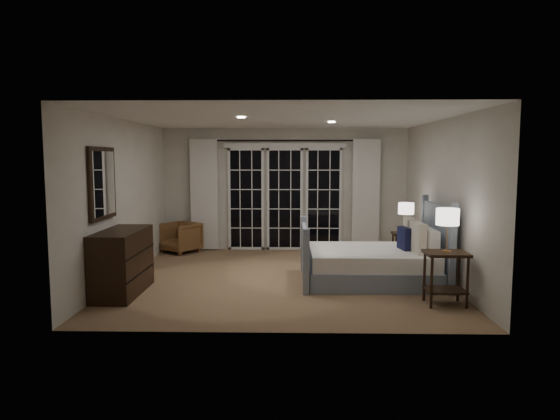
{
  "coord_description": "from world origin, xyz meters",
  "views": [
    {
      "loc": [
        0.14,
        -7.77,
        1.9
      ],
      "look_at": [
        -0.05,
        0.34,
        1.05
      ],
      "focal_mm": 32.0,
      "sensor_mm": 36.0,
      "label": 1
    }
  ],
  "objects_px": {
    "bed": "(375,262)",
    "nightstand_left": "(446,270)",
    "nightstand_right": "(405,244)",
    "lamp_left": "(448,217)",
    "armchair": "(180,237)",
    "lamp_right": "(406,209)",
    "dresser": "(122,262)"
  },
  "relations": [
    {
      "from": "bed",
      "to": "armchair",
      "type": "height_order",
      "value": "bed"
    },
    {
      "from": "nightstand_right",
      "to": "nightstand_left",
      "type": "bearing_deg",
      "value": -90.37
    },
    {
      "from": "lamp_right",
      "to": "dresser",
      "type": "relative_size",
      "value": 0.41
    },
    {
      "from": "bed",
      "to": "dresser",
      "type": "height_order",
      "value": "bed"
    },
    {
      "from": "lamp_right",
      "to": "armchair",
      "type": "xyz_separation_m",
      "value": [
        -4.25,
        1.13,
        -0.7
      ]
    },
    {
      "from": "bed",
      "to": "lamp_left",
      "type": "distance_m",
      "value": 1.61
    },
    {
      "from": "nightstand_left",
      "to": "nightstand_right",
      "type": "distance_m",
      "value": 2.37
    },
    {
      "from": "lamp_right",
      "to": "dresser",
      "type": "distance_m",
      "value": 4.82
    },
    {
      "from": "nightstand_right",
      "to": "bed",
      "type": "bearing_deg",
      "value": -121.52
    },
    {
      "from": "lamp_left",
      "to": "lamp_right",
      "type": "height_order",
      "value": "lamp_left"
    },
    {
      "from": "bed",
      "to": "lamp_right",
      "type": "bearing_deg",
      "value": 58.48
    },
    {
      "from": "bed",
      "to": "armchair",
      "type": "bearing_deg",
      "value": 146.64
    },
    {
      "from": "armchair",
      "to": "dresser",
      "type": "xyz_separation_m",
      "value": [
        -0.13,
        -3.06,
        0.14
      ]
    },
    {
      "from": "armchair",
      "to": "dresser",
      "type": "bearing_deg",
      "value": -57.04
    },
    {
      "from": "lamp_left",
      "to": "dresser",
      "type": "distance_m",
      "value": 4.44
    },
    {
      "from": "nightstand_left",
      "to": "lamp_left",
      "type": "xyz_separation_m",
      "value": [
        0.0,
        0.0,
        0.68
      ]
    },
    {
      "from": "nightstand_left",
      "to": "nightstand_right",
      "type": "xyz_separation_m",
      "value": [
        0.02,
        2.37,
        -0.08
      ]
    },
    {
      "from": "bed",
      "to": "nightstand_left",
      "type": "bearing_deg",
      "value": -58.81
    },
    {
      "from": "armchair",
      "to": "nightstand_left",
      "type": "bearing_deg",
      "value": -4.17
    },
    {
      "from": "bed",
      "to": "nightstand_left",
      "type": "relative_size",
      "value": 2.98
    },
    {
      "from": "nightstand_left",
      "to": "nightstand_right",
      "type": "bearing_deg",
      "value": 89.63
    },
    {
      "from": "lamp_left",
      "to": "nightstand_left",
      "type": "bearing_deg",
      "value": -153.43
    },
    {
      "from": "bed",
      "to": "lamp_right",
      "type": "distance_m",
      "value": 1.56
    },
    {
      "from": "lamp_left",
      "to": "armchair",
      "type": "xyz_separation_m",
      "value": [
        -4.24,
        3.5,
        -0.84
      ]
    },
    {
      "from": "nightstand_left",
      "to": "lamp_right",
      "type": "height_order",
      "value": "lamp_right"
    },
    {
      "from": "nightstand_right",
      "to": "lamp_left",
      "type": "distance_m",
      "value": 2.49
    },
    {
      "from": "armchair",
      "to": "bed",
      "type": "bearing_deg",
      "value": 2.03
    },
    {
      "from": "dresser",
      "to": "bed",
      "type": "bearing_deg",
      "value": 11.56
    },
    {
      "from": "bed",
      "to": "lamp_left",
      "type": "xyz_separation_m",
      "value": [
        0.71,
        -1.18,
        0.83
      ]
    },
    {
      "from": "bed",
      "to": "dresser",
      "type": "bearing_deg",
      "value": -168.44
    },
    {
      "from": "lamp_left",
      "to": "bed",
      "type": "bearing_deg",
      "value": 121.19
    },
    {
      "from": "nightstand_right",
      "to": "lamp_left",
      "type": "height_order",
      "value": "lamp_left"
    }
  ]
}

